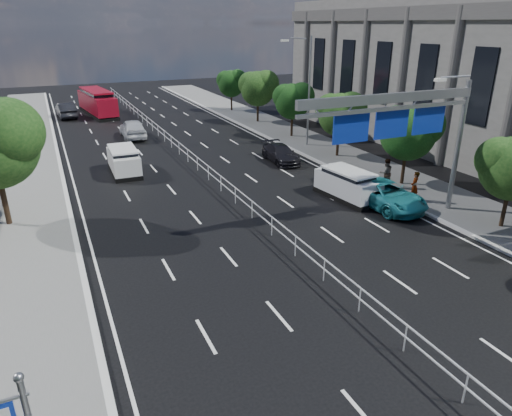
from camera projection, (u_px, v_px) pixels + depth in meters
ground at (441, 384)px, 13.47m from camera, size 160.00×160.00×0.00m
median_fence at (200, 166)px, 32.22m from camera, size 0.05×85.00×1.02m
overhead_gantry at (406, 117)px, 22.44m from camera, size 10.24×0.38×7.45m
streetlight_far at (306, 85)px, 37.47m from camera, size 2.78×2.40×9.00m
civic_hall at (465, 69)px, 38.82m from camera, size 14.40×36.00×14.35m
far_tree_d at (409, 130)px, 28.63m from camera, size 3.85×3.59×5.34m
far_tree_e at (341, 112)px, 34.99m from camera, size 3.63×3.38×5.13m
far_tree_f at (293, 99)px, 41.33m from camera, size 3.52×3.28×5.02m
far_tree_g at (258, 87)px, 47.55m from camera, size 3.96×3.69×5.45m
far_tree_h at (232, 82)px, 53.99m from camera, size 3.41×3.18×4.91m
white_minivan at (124, 161)px, 32.06m from camera, size 1.94×4.29×1.84m
red_bus at (97, 102)px, 52.61m from camera, size 3.45×9.80×2.87m
near_car_silver at (133, 128)px, 42.21m from camera, size 2.17×5.06×1.70m
near_car_dark at (66, 110)px, 51.25m from camera, size 2.12×5.15×1.66m
silver_minivan at (348, 185)px, 27.45m from camera, size 2.32×4.48×1.78m
parked_car_teal at (384, 194)px, 26.25m from camera, size 2.87×5.55×1.50m
parked_car_dark at (281, 154)px, 34.86m from camera, size 2.09×4.54×1.28m
pedestrian_a at (414, 186)px, 26.68m from camera, size 0.78×0.72×1.78m
pedestrian_b at (386, 173)px, 28.98m from camera, size 1.05×0.91×1.85m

